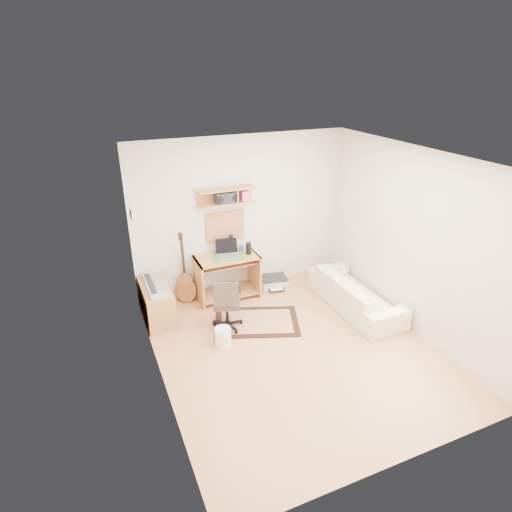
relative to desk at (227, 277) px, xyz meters
name	(u,v)px	position (x,y,z in m)	size (l,w,h in m)	color
floor	(296,350)	(0.38, -1.73, -0.38)	(3.60, 4.00, 0.01)	tan
ceiling	(305,159)	(0.38, -1.73, 2.23)	(3.60, 4.00, 0.01)	white
back_wall	(242,216)	(0.38, 0.28, 0.93)	(3.60, 0.01, 2.60)	beige
left_wall	(154,293)	(-1.43, -1.73, 0.93)	(0.01, 4.00, 2.60)	beige
right_wall	(414,243)	(2.18, -1.73, 0.93)	(0.01, 4.00, 2.60)	beige
wall_shelf	(226,196)	(0.08, 0.15, 1.32)	(0.90, 0.25, 0.26)	#BC8042
cork_board	(225,226)	(0.08, 0.25, 0.79)	(0.64, 0.03, 0.49)	#AE7857
wall_photo	(131,215)	(-1.41, -0.23, 1.34)	(0.02, 0.20, 0.15)	#4C8CBF
desk	(227,277)	(0.00, 0.00, 0.00)	(1.00, 0.55, 0.75)	#BC8042
laptop	(228,249)	(0.01, -0.02, 0.51)	(0.35, 0.35, 0.27)	silver
speaker	(249,248)	(0.36, -0.05, 0.48)	(0.09, 0.09, 0.20)	black
desk_lamp	(233,242)	(0.17, 0.14, 0.54)	(0.11, 0.11, 0.33)	black
pencil_cup	(241,248)	(0.29, 0.10, 0.43)	(0.08, 0.08, 0.11)	#3654A4
boombox	(226,197)	(0.07, 0.15, 1.30)	(0.34, 0.16, 0.18)	black
rug	(257,322)	(0.15, -0.89, -0.37)	(1.26, 0.84, 0.02)	#CBB288
task_chair	(227,303)	(-0.30, -0.85, 0.05)	(0.43, 0.43, 0.85)	#3B2E23
cabinet	(157,303)	(-1.20, -0.19, -0.10)	(0.40, 0.90, 0.55)	#BC8042
music_keyboard	(155,285)	(-1.20, -0.19, 0.21)	(0.24, 0.78, 0.07)	#B2B5BA
guitar	(185,269)	(-0.66, 0.13, 0.21)	(0.31, 0.20, 1.18)	#955F2E
waste_basket	(223,337)	(-0.50, -1.23, -0.24)	(0.23, 0.23, 0.27)	white
printer	(274,282)	(0.87, 0.04, -0.29)	(0.45, 0.35, 0.17)	#A5A8AA
sofa	(356,288)	(1.76, -1.11, -0.02)	(1.80, 0.52, 0.70)	beige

